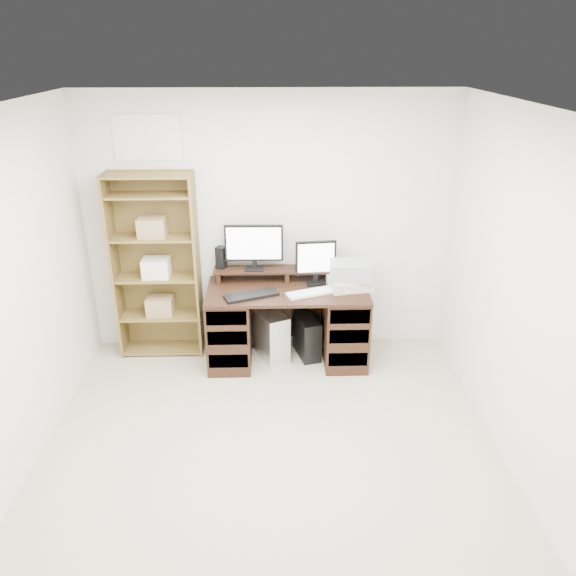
{
  "coord_description": "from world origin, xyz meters",
  "views": [
    {
      "loc": [
        0.04,
        -3.14,
        2.86
      ],
      "look_at": [
        0.17,
        1.43,
        0.85
      ],
      "focal_mm": 35.0,
      "sensor_mm": 36.0,
      "label": 1
    }
  ],
  "objects_px": {
    "monitor_small": "(316,261)",
    "tower_black": "(307,336)",
    "bookshelf": "(157,265)",
    "tower_silver": "(270,333)",
    "monitor_wide": "(254,245)",
    "printer": "(350,283)",
    "desk": "(287,323)"
  },
  "relations": [
    {
      "from": "monitor_wide",
      "to": "tower_silver",
      "type": "height_order",
      "value": "monitor_wide"
    },
    {
      "from": "monitor_small",
      "to": "tower_black",
      "type": "relative_size",
      "value": 0.95
    },
    {
      "from": "tower_black",
      "to": "tower_silver",
      "type": "bearing_deg",
      "value": 166.07
    },
    {
      "from": "monitor_small",
      "to": "printer",
      "type": "bearing_deg",
      "value": -28.17
    },
    {
      "from": "monitor_wide",
      "to": "tower_silver",
      "type": "distance_m",
      "value": 0.89
    },
    {
      "from": "printer",
      "to": "monitor_wide",
      "type": "bearing_deg",
      "value": 156.58
    },
    {
      "from": "tower_black",
      "to": "bookshelf",
      "type": "bearing_deg",
      "value": 160.03
    },
    {
      "from": "desk",
      "to": "bookshelf",
      "type": "distance_m",
      "value": 1.36
    },
    {
      "from": "monitor_small",
      "to": "bookshelf",
      "type": "relative_size",
      "value": 0.23
    },
    {
      "from": "desk",
      "to": "printer",
      "type": "height_order",
      "value": "printer"
    },
    {
      "from": "desk",
      "to": "tower_silver",
      "type": "bearing_deg",
      "value": 157.59
    },
    {
      "from": "printer",
      "to": "bookshelf",
      "type": "bearing_deg",
      "value": 163.06
    },
    {
      "from": "bookshelf",
      "to": "monitor_wide",
      "type": "bearing_deg",
      "value": -0.27
    },
    {
      "from": "monitor_wide",
      "to": "tower_silver",
      "type": "xyz_separation_m",
      "value": [
        0.14,
        -0.14,
        -0.87
      ]
    },
    {
      "from": "printer",
      "to": "tower_black",
      "type": "xyz_separation_m",
      "value": [
        -0.39,
        0.07,
        -0.59
      ]
    },
    {
      "from": "monitor_small",
      "to": "printer",
      "type": "height_order",
      "value": "monitor_small"
    },
    {
      "from": "tower_silver",
      "to": "tower_black",
      "type": "distance_m",
      "value": 0.37
    },
    {
      "from": "monitor_small",
      "to": "tower_black",
      "type": "height_order",
      "value": "monitor_small"
    },
    {
      "from": "tower_black",
      "to": "bookshelf",
      "type": "xyz_separation_m",
      "value": [
        -1.43,
        0.14,
        0.71
      ]
    },
    {
      "from": "monitor_small",
      "to": "desk",
      "type": "bearing_deg",
      "value": -159.44
    },
    {
      "from": "tower_silver",
      "to": "tower_black",
      "type": "bearing_deg",
      "value": -24.27
    },
    {
      "from": "desk",
      "to": "tower_silver",
      "type": "xyz_separation_m",
      "value": [
        -0.17,
        0.07,
        -0.15
      ]
    },
    {
      "from": "desk",
      "to": "bookshelf",
      "type": "bearing_deg",
      "value": 170.25
    },
    {
      "from": "desk",
      "to": "monitor_wide",
      "type": "height_order",
      "value": "monitor_wide"
    },
    {
      "from": "monitor_wide",
      "to": "bookshelf",
      "type": "xyz_separation_m",
      "value": [
        -0.93,
        0.0,
        -0.2
      ]
    },
    {
      "from": "printer",
      "to": "tower_silver",
      "type": "height_order",
      "value": "printer"
    },
    {
      "from": "monitor_wide",
      "to": "tower_black",
      "type": "relative_size",
      "value": 1.25
    },
    {
      "from": "monitor_wide",
      "to": "bookshelf",
      "type": "height_order",
      "value": "bookshelf"
    },
    {
      "from": "monitor_small",
      "to": "bookshelf",
      "type": "height_order",
      "value": "bookshelf"
    },
    {
      "from": "monitor_wide",
      "to": "bookshelf",
      "type": "bearing_deg",
      "value": -179.32
    },
    {
      "from": "tower_silver",
      "to": "monitor_small",
      "type": "bearing_deg",
      "value": -16.87
    },
    {
      "from": "bookshelf",
      "to": "tower_silver",
      "type": "bearing_deg",
      "value": -7.59
    }
  ]
}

